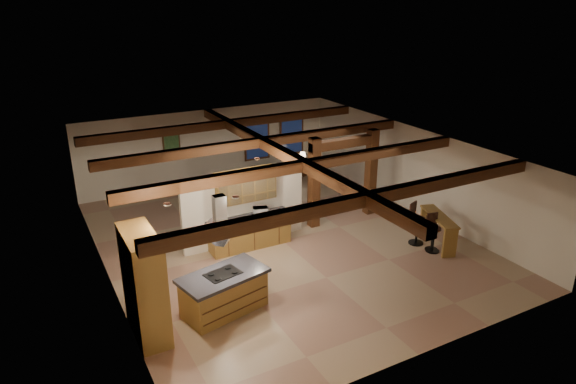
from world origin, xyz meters
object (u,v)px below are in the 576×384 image
object	(u,v)px
sofa	(275,169)
bar_counter	(438,225)
kitchen_island	(224,292)
dining_table	(226,203)

from	to	relation	value
sofa	bar_counter	size ratio (longest dim) A/B	1.06
kitchen_island	bar_counter	world-z (taller)	kitchen_island
dining_table	sofa	xyz separation A→B (m)	(3.21, 2.56, -0.00)
kitchen_island	sofa	size ratio (longest dim) A/B	1.13
kitchen_island	bar_counter	size ratio (longest dim) A/B	1.20
kitchen_island	sofa	world-z (taller)	kitchen_island
sofa	bar_counter	distance (m)	8.03
sofa	dining_table	bearing A→B (deg)	46.73
sofa	bar_counter	bearing A→B (deg)	107.53
dining_table	sofa	distance (m)	4.10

